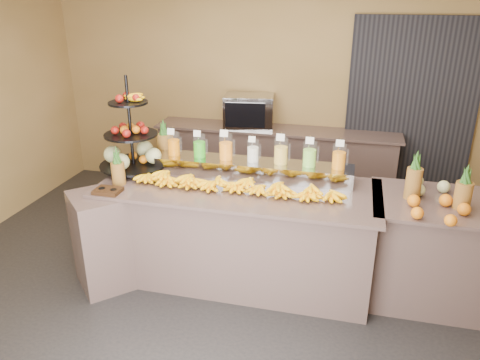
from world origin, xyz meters
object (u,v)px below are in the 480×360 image
at_px(banana_heap, 235,182).
at_px(fruit_stand, 136,147).
at_px(oven_warmer, 249,111).
at_px(pitcher_tray, 253,169).
at_px(condiment_caddy, 108,191).
at_px(right_fruit_pile, 436,199).

xyz_separation_m(banana_heap, fruit_stand, (-1.04, 0.25, 0.16)).
bearing_deg(oven_warmer, fruit_stand, -119.46).
height_order(pitcher_tray, banana_heap, banana_heap).
bearing_deg(pitcher_tray, fruit_stand, -174.85).
relative_size(pitcher_tray, condiment_caddy, 8.20).
bearing_deg(banana_heap, right_fruit_pile, 0.39).
height_order(banana_heap, right_fruit_pile, right_fruit_pile).
relative_size(banana_heap, fruit_stand, 2.10).
bearing_deg(fruit_stand, right_fruit_pile, 13.02).
bearing_deg(banana_heap, oven_warmer, 99.33).
bearing_deg(condiment_caddy, oven_warmer, 73.02).
bearing_deg(condiment_caddy, right_fruit_pile, 7.22).
distance_m(pitcher_tray, right_fruit_pile, 1.60).
bearing_deg(right_fruit_pile, pitcher_tray, 167.91).
bearing_deg(banana_heap, fruit_stand, 166.67).
xyz_separation_m(pitcher_tray, fruit_stand, (-1.12, -0.10, 0.16)).
relative_size(right_fruit_pile, oven_warmer, 0.83).
distance_m(fruit_stand, oven_warmer, 1.91).
xyz_separation_m(pitcher_tray, oven_warmer, (-0.42, 1.67, 0.13)).
xyz_separation_m(pitcher_tray, banana_heap, (-0.09, -0.35, -0.01)).
bearing_deg(fruit_stand, banana_heap, 4.67).
relative_size(pitcher_tray, banana_heap, 0.96).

